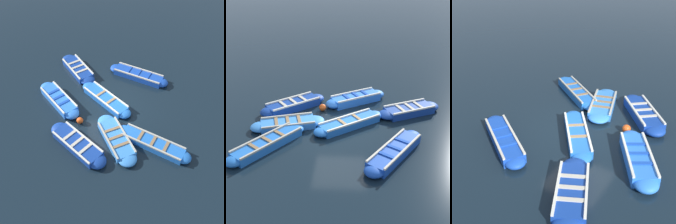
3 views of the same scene
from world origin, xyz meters
TOP-DOWN VIEW (x-y plane):
  - ground_plane at (0.00, 0.00)m, footprint 120.00×120.00m
  - boat_outer_right at (-0.09, 0.42)m, footprint 2.70×3.33m
  - boat_end_of_row at (2.08, 2.19)m, footprint 3.47×2.69m
  - boat_stern_in at (-1.75, -2.42)m, footprint 2.85×3.23m
  - boat_tucked at (-1.50, 3.25)m, footprint 2.19×3.31m
  - boat_far_corner at (1.78, -2.80)m, footprint 3.42×2.84m
  - boat_mid_row at (-2.63, 0.68)m, footprint 2.42×3.29m
  - boat_broadside at (0.11, -2.32)m, footprint 1.81×3.41m
  - buoy_orange_near at (-1.57, -0.94)m, footprint 0.34×0.34m

SIDE VIEW (x-z plane):
  - ground_plane at x=0.00m, z-range 0.00..0.00m
  - boat_broadside at x=0.11m, z-range -0.03..0.34m
  - boat_outer_right at x=-0.09m, z-range -0.03..0.36m
  - boat_far_corner at x=1.78m, z-range -0.03..0.37m
  - buoy_orange_near at x=-1.57m, z-range 0.00..0.34m
  - boat_end_of_row at x=2.08m, z-range -0.03..0.38m
  - boat_tucked at x=-1.50m, z-range -0.03..0.39m
  - boat_stern_in at x=-1.75m, z-range -0.03..0.42m
  - boat_mid_row at x=-2.63m, z-range -0.03..0.44m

